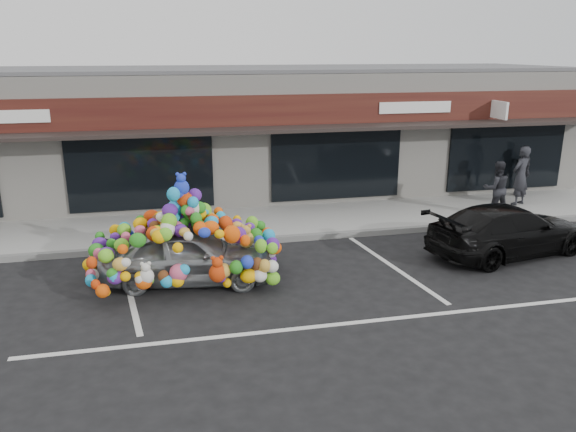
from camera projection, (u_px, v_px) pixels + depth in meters
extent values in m
plane|color=black|center=(278.00, 280.00, 12.42)|extent=(90.00, 90.00, 0.00)
cube|color=silver|center=(230.00, 132.00, 19.78)|extent=(24.00, 6.00, 4.20)
cube|color=#59595B|center=(228.00, 69.00, 19.16)|extent=(24.00, 6.00, 0.12)
cube|color=#36100E|center=(241.00, 111.00, 16.60)|extent=(24.00, 0.18, 0.90)
cube|color=black|center=(244.00, 130.00, 16.25)|extent=(24.00, 1.20, 0.10)
cube|color=white|center=(499.00, 110.00, 17.87)|extent=(0.08, 0.95, 0.55)
cube|color=white|center=(3.00, 117.00, 15.15)|extent=(2.40, 0.04, 0.35)
cube|color=white|center=(415.00, 107.00, 17.61)|extent=(2.40, 0.04, 0.35)
cube|color=black|center=(141.00, 171.00, 16.51)|extent=(4.20, 0.12, 2.30)
cube|color=black|center=(336.00, 163.00, 17.74)|extent=(4.20, 0.12, 2.30)
cube|color=black|center=(506.00, 156.00, 18.98)|extent=(4.20, 0.12, 2.30)
cube|color=#9A9A94|center=(250.00, 224.00, 16.15)|extent=(26.00, 3.00, 0.15)
cube|color=slate|center=(259.00, 241.00, 14.74)|extent=(26.00, 0.18, 0.16)
cube|color=silver|center=(129.00, 289.00, 11.95)|extent=(0.73, 4.37, 0.01)
cube|color=silver|center=(393.00, 266.00, 13.18)|extent=(0.73, 4.37, 0.01)
cube|color=silver|center=(404.00, 317.00, 10.68)|extent=(14.00, 0.12, 0.01)
imported|color=gray|center=(187.00, 254.00, 12.16)|extent=(2.00, 3.88, 1.27)
ellipsoid|color=#E64300|center=(184.00, 205.00, 11.84)|extent=(1.33, 1.70, 0.95)
sphere|color=yellow|center=(247.00, 239.00, 12.20)|extent=(0.34, 0.34, 0.34)
sphere|color=#282DD3|center=(218.00, 270.00, 11.53)|extent=(0.36, 0.36, 0.36)
sphere|color=green|center=(149.00, 246.00, 12.77)|extent=(0.30, 0.30, 0.30)
sphere|color=#EC5A8E|center=(183.00, 186.00, 11.72)|extent=(0.32, 0.32, 0.32)
sphere|color=orange|center=(133.00, 243.00, 11.93)|extent=(0.30, 0.30, 0.30)
imported|color=black|center=(509.00, 230.00, 13.83)|extent=(2.56, 4.55, 1.24)
imported|color=black|center=(521.00, 176.00, 17.65)|extent=(0.80, 0.69, 1.86)
imported|color=black|center=(496.00, 188.00, 16.53)|extent=(0.87, 0.72, 1.63)
imported|color=#242127|center=(523.00, 171.00, 18.75)|extent=(1.09, 0.74, 1.71)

